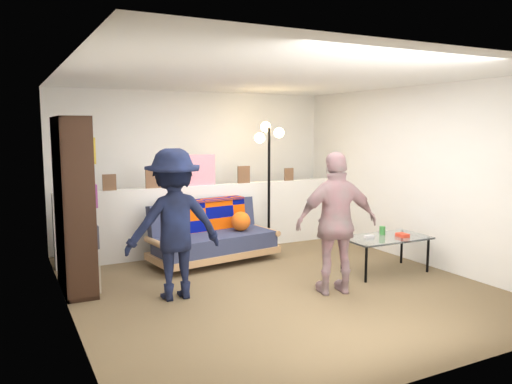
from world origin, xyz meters
The scene contains 10 objects.
ground centered at (0.00, 0.00, 0.00)m, with size 5.00×5.00×0.00m, color brown.
room_shell centered at (0.00, 0.47, 1.67)m, with size 4.60×5.05×2.45m.
half_wall_ledge centered at (0.00, 1.80, 0.50)m, with size 4.45×0.15×1.00m, color silver.
ledge_decor centered at (-0.23, 1.78, 1.18)m, with size 2.97×0.02×0.45m.
futon_sofa centered at (-0.23, 1.25, 0.34)m, with size 1.82×1.05×0.74m.
bookshelf centered at (-2.08, 0.84, 0.91)m, with size 0.33×0.98×1.96m.
coffee_table centered at (1.53, -0.25, 0.43)m, with size 1.11×0.63×0.57m.
floor_lamp centered at (0.79, 1.53, 1.37)m, with size 0.44×0.35×1.93m.
person_left centered at (-1.17, 0.06, 0.81)m, with size 1.05×0.60×1.62m, color black.
person_right centered at (0.48, -0.62, 0.79)m, with size 0.93×0.39×1.58m, color #CB838E.
Camera 1 is at (-2.79, -5.02, 1.83)m, focal length 35.00 mm.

